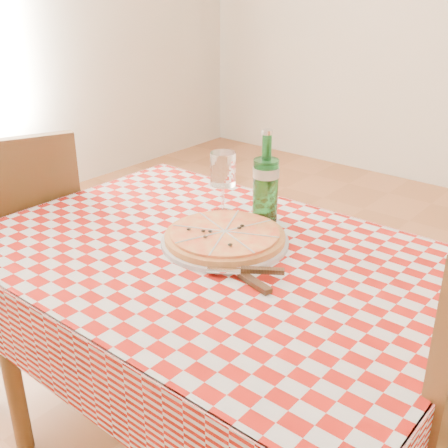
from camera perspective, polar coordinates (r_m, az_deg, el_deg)
The scene contains 7 objects.
dining_table at distance 1.52m, azimuth -0.87°, elevation -6.38°, with size 1.20×0.80×0.75m.
tablecloth at distance 1.47m, azimuth -0.89°, elevation -3.21°, with size 1.30×0.90×0.01m, color #9C1009.
chair_far at distance 2.13m, azimuth -20.27°, elevation -1.94°, with size 0.57×0.57×0.96m.
pizza_plate at distance 1.52m, azimuth 0.09°, elevation -1.20°, with size 0.35×0.35×0.04m, color #C28640, non-canonical shape.
water_bottle at distance 1.62m, azimuth 4.27°, elevation 4.81°, with size 0.08×0.08×0.28m, color #175E23, non-canonical shape.
wine_glass at distance 1.68m, azimuth -0.11°, elevation 4.12°, with size 0.08×0.08×0.19m, color white, non-canonical shape.
cutlery at distance 1.36m, azimuth 1.73°, elevation -4.85°, with size 0.26×0.22×0.03m, color silver, non-canonical shape.
Camera 1 is at (0.85, -0.99, 1.43)m, focal length 45.00 mm.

